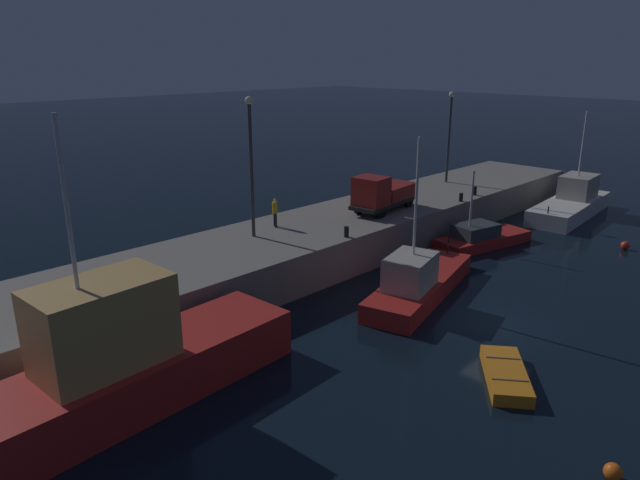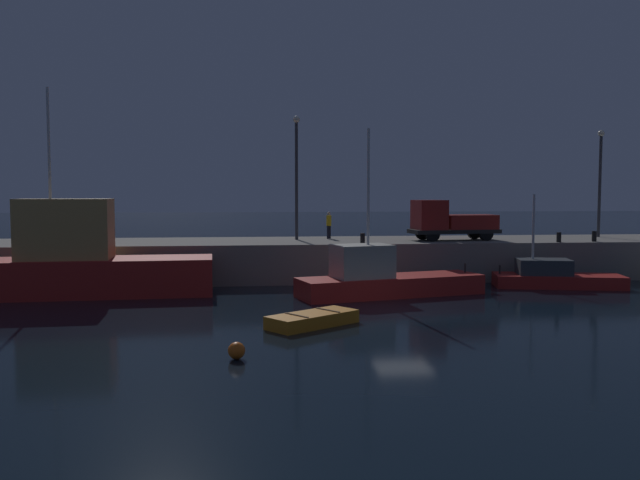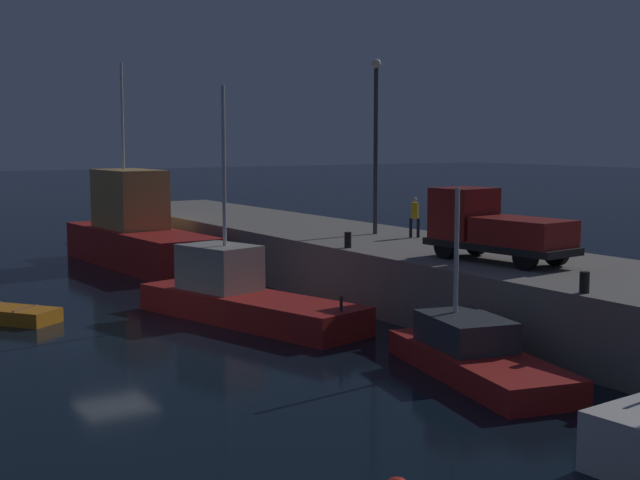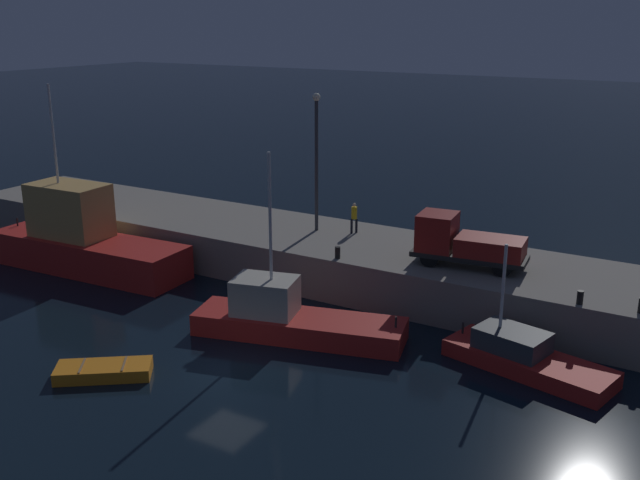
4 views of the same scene
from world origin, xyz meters
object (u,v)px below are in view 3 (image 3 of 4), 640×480
Objects in this scene: fishing_boat_black at (475,355)px; dockworker at (415,215)px; fishing_boat_white at (241,296)px; utility_truck at (493,227)px; bollard_east at (584,282)px; bollard_west at (348,240)px; dinghy_orange_near at (7,314)px; fishing_trawler_red at (137,233)px; lamp_post_west at (376,132)px.

fishing_boat_black is 4.20× the size of dockworker.
fishing_boat_white reaches higher than utility_truck.
bollard_west is at bearing 179.49° from bollard_east.
fishing_boat_black is 17.46m from dinghy_orange_near.
fishing_trawler_red is at bearing -165.88° from utility_truck.
fishing_boat_black is at bearing 32.90° from dinghy_orange_near.
lamp_post_west is 1.36× the size of utility_truck.
fishing_boat_black is 11.85× the size of bollard_west.
fishing_trawler_red is 20.26× the size of bollard_west.
dockworker is at bearing 161.19° from bollard_east.
utility_truck reaches higher than dinghy_orange_near.
bollard_east is (15.64, -4.02, -4.29)m from lamp_post_west.
utility_truck is 6.35m from bollard_west.
lamp_post_west reaches higher than dinghy_orange_near.
lamp_post_west reaches higher than bollard_west.
lamp_post_west is at bearing 165.58° from bollard_east.
fishing_trawler_red reaches higher than utility_truck.
fishing_boat_black is 16.84m from lamp_post_west.
fishing_boat_white is 2.55× the size of dinghy_orange_near.
utility_truck reaches higher than bollard_west.
dockworker reaches higher than bollard_east.
fishing_boat_black reaches higher than dockworker.
fishing_boat_white is 10.50m from fishing_boat_black.
fishing_boat_white is 9.84m from dockworker.
bollard_west reaches higher than bollard_east.
fishing_boat_black is (10.28, 2.14, -0.29)m from fishing_boat_white.
fishing_trawler_red is at bearing 140.59° from dinghy_orange_near.
fishing_boat_white is at bearing -87.37° from bollard_west.
utility_truck is 3.28× the size of dockworker.
fishing_boat_white reaches higher than bollard_east.
fishing_boat_white is at bearing -157.97° from bollard_east.
bollard_west is (-0.22, 4.89, 1.77)m from fishing_boat_white.
fishing_trawler_red reaches higher than bollard_west.
fishing_boat_white reaches higher than bollard_west.
fishing_boat_white is 1.29× the size of lamp_post_west.
lamp_post_west is at bearing 154.71° from fishing_boat_black.
bollard_west is (3.60, -3.92, -4.28)m from lamp_post_west.
fishing_trawler_red is at bearing -173.62° from bollard_east.
utility_truck is at bearing 159.70° from bollard_east.
fishing_trawler_red is at bearing 173.57° from fishing_boat_white.
dinghy_orange_near is 0.69× the size of utility_truck.
fishing_boat_white is at bearing -128.88° from utility_truck.
bollard_west reaches higher than dinghy_orange_near.
dockworker is 2.92× the size of bollard_east.
fishing_trawler_red is 1.25× the size of fishing_boat_white.
fishing_boat_white is 11.34m from lamp_post_west.
bollard_east is (12.04, -0.11, -0.01)m from bollard_west.
fishing_boat_black is at bearing -31.18° from dockworker.
fishing_trawler_red is 15.81m from dockworker.
utility_truck reaches higher than dockworker.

